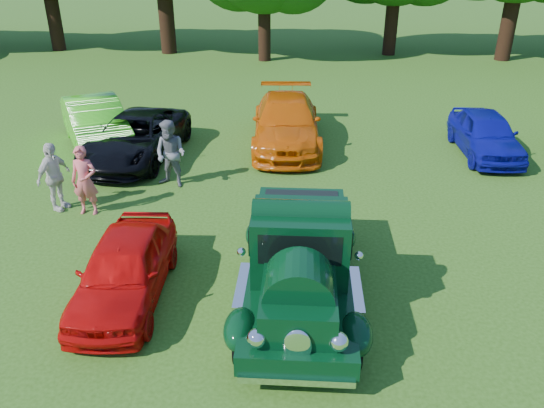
# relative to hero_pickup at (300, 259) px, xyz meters

# --- Properties ---
(ground) EXTENTS (120.00, 120.00, 0.00)m
(ground) POSITION_rel_hero_pickup_xyz_m (-1.47, -0.32, -0.89)
(ground) COLOR #2A4F12
(ground) RESTS_ON ground
(hero_pickup) EXTENTS (2.46, 5.28, 2.06)m
(hero_pickup) POSITION_rel_hero_pickup_xyz_m (0.00, 0.00, 0.00)
(hero_pickup) COLOR black
(hero_pickup) RESTS_ON ground
(red_convertible) EXTENTS (1.68, 3.88, 1.30)m
(red_convertible) POSITION_rel_hero_pickup_xyz_m (-3.40, -0.16, -0.24)
(red_convertible) COLOR #C10A08
(red_convertible) RESTS_ON ground
(back_car_lime) EXTENTS (3.91, 5.10, 1.61)m
(back_car_lime) POSITION_rel_hero_pickup_xyz_m (-6.96, 8.09, -0.09)
(back_car_lime) COLOR #3DD11B
(back_car_lime) RESTS_ON ground
(back_car_black) EXTENTS (2.83, 5.29, 1.41)m
(back_car_black) POSITION_rel_hero_pickup_xyz_m (-5.34, 7.18, -0.19)
(back_car_black) COLOR black
(back_car_black) RESTS_ON ground
(back_car_orange) EXTENTS (2.49, 5.60, 1.60)m
(back_car_orange) POSITION_rel_hero_pickup_xyz_m (-0.58, 8.70, -0.10)
(back_car_orange) COLOR #D05607
(back_car_orange) RESTS_ON ground
(back_car_blue) EXTENTS (1.74, 4.15, 1.40)m
(back_car_blue) POSITION_rel_hero_pickup_xyz_m (5.92, 8.21, -0.19)
(back_car_blue) COLOR #0C0E8E
(back_car_blue) RESTS_ON ground
(spectator_pink) EXTENTS (0.67, 0.44, 1.83)m
(spectator_pink) POSITION_rel_hero_pickup_xyz_m (-5.48, 3.29, 0.02)
(spectator_pink) COLOR #E05C5F
(spectator_pink) RESTS_ON ground
(spectator_grey) EXTENTS (1.13, 1.01, 1.93)m
(spectator_grey) POSITION_rel_hero_pickup_xyz_m (-3.70, 5.11, 0.07)
(spectator_grey) COLOR slate
(spectator_grey) RESTS_ON ground
(spectator_white) EXTENTS (0.79, 1.16, 1.83)m
(spectator_white) POSITION_rel_hero_pickup_xyz_m (-6.36, 3.47, 0.02)
(spectator_white) COLOR silver
(spectator_white) RESTS_ON ground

